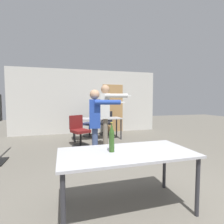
{
  "coord_description": "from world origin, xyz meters",
  "views": [
    {
      "loc": [
        -1.02,
        -1.5,
        1.4
      ],
      "look_at": [
        0.14,
        2.56,
        1.1
      ],
      "focal_mm": 28.0,
      "sensor_mm": 36.0,
      "label": 1
    }
  ],
  "objects_px": {
    "person_near_casual": "(95,119)",
    "office_chair_far_right": "(106,123)",
    "office_chair_far_left": "(79,132)",
    "person_left_plaid": "(106,110)",
    "drink_cup": "(92,117)",
    "beer_bottle": "(112,138)",
    "office_chair_side_rolled": "(91,125)"
  },
  "relations": [
    {
      "from": "person_near_casual",
      "to": "drink_cup",
      "type": "xyz_separation_m",
      "value": [
        0.26,
        2.09,
        -0.17
      ]
    },
    {
      "from": "person_near_casual",
      "to": "beer_bottle",
      "type": "distance_m",
      "value": 1.77
    },
    {
      "from": "person_near_casual",
      "to": "office_chair_side_rolled",
      "type": "relative_size",
      "value": 1.73
    },
    {
      "from": "person_left_plaid",
      "to": "office_chair_side_rolled",
      "type": "bearing_deg",
      "value": -161.87
    },
    {
      "from": "office_chair_far_left",
      "to": "drink_cup",
      "type": "bearing_deg",
      "value": -153.52
    },
    {
      "from": "person_near_casual",
      "to": "office_chair_far_left",
      "type": "relative_size",
      "value": 1.77
    },
    {
      "from": "person_left_plaid",
      "to": "beer_bottle",
      "type": "distance_m",
      "value": 2.79
    },
    {
      "from": "person_near_casual",
      "to": "person_left_plaid",
      "type": "height_order",
      "value": "person_left_plaid"
    },
    {
      "from": "office_chair_far_right",
      "to": "office_chair_far_left",
      "type": "relative_size",
      "value": 1.01
    },
    {
      "from": "person_left_plaid",
      "to": "beer_bottle",
      "type": "xyz_separation_m",
      "value": [
        -0.6,
        -2.72,
        -0.17
      ]
    },
    {
      "from": "person_left_plaid",
      "to": "drink_cup",
      "type": "xyz_separation_m",
      "value": [
        -0.22,
        1.14,
        -0.29
      ]
    },
    {
      "from": "office_chair_side_rolled",
      "to": "beer_bottle",
      "type": "height_order",
      "value": "beer_bottle"
    },
    {
      "from": "office_chair_far_left",
      "to": "person_left_plaid",
      "type": "bearing_deg",
      "value": 117.88
    },
    {
      "from": "person_left_plaid",
      "to": "drink_cup",
      "type": "height_order",
      "value": "person_left_plaid"
    },
    {
      "from": "office_chair_side_rolled",
      "to": "office_chair_far_right",
      "type": "bearing_deg",
      "value": -25.51
    },
    {
      "from": "person_left_plaid",
      "to": "drink_cup",
      "type": "distance_m",
      "value": 1.19
    },
    {
      "from": "person_near_casual",
      "to": "office_chair_far_right",
      "type": "xyz_separation_m",
      "value": [
        1.0,
        3.02,
        -0.55
      ]
    },
    {
      "from": "office_chair_side_rolled",
      "to": "office_chair_far_left",
      "type": "xyz_separation_m",
      "value": [
        -0.57,
        -1.27,
        -0.01
      ]
    },
    {
      "from": "person_left_plaid",
      "to": "office_chair_far_left",
      "type": "height_order",
      "value": "person_left_plaid"
    },
    {
      "from": "office_chair_side_rolled",
      "to": "drink_cup",
      "type": "bearing_deg",
      "value": -145.16
    },
    {
      "from": "beer_bottle",
      "to": "office_chair_side_rolled",
      "type": "bearing_deg",
      "value": 84.12
    },
    {
      "from": "drink_cup",
      "to": "person_left_plaid",
      "type": "bearing_deg",
      "value": -79.11
    },
    {
      "from": "office_chair_far_left",
      "to": "beer_bottle",
      "type": "bearing_deg",
      "value": 66.79
    },
    {
      "from": "office_chair_far_right",
      "to": "person_left_plaid",
      "type": "bearing_deg",
      "value": 102.11
    },
    {
      "from": "office_chair_far_right",
      "to": "office_chair_far_left",
      "type": "xyz_separation_m",
      "value": [
        -1.22,
        -1.54,
        -0.0
      ]
    },
    {
      "from": "person_left_plaid",
      "to": "beer_bottle",
      "type": "relative_size",
      "value": 4.91
    },
    {
      "from": "office_chair_far_left",
      "to": "drink_cup",
      "type": "xyz_separation_m",
      "value": [
        0.48,
        0.61,
        0.38
      ]
    },
    {
      "from": "office_chair_far_left",
      "to": "beer_bottle",
      "type": "distance_m",
      "value": 3.29
    },
    {
      "from": "person_near_casual",
      "to": "office_chair_far_right",
      "type": "relative_size",
      "value": 1.76
    },
    {
      "from": "office_chair_far_left",
      "to": "beer_bottle",
      "type": "xyz_separation_m",
      "value": [
        0.1,
        -3.25,
        0.5
      ]
    },
    {
      "from": "office_chair_side_rolled",
      "to": "office_chair_far_right",
      "type": "xyz_separation_m",
      "value": [
        0.65,
        0.27,
        -0.01
      ]
    },
    {
      "from": "person_left_plaid",
      "to": "office_chair_far_right",
      "type": "height_order",
      "value": "person_left_plaid"
    }
  ]
}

